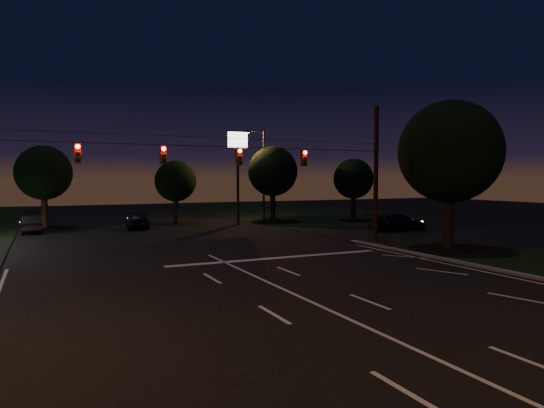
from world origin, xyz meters
TOP-DOWN VIEW (x-y plane):
  - ground at (0.00, 0.00)m, footprint 140.00×140.00m
  - cross_street_right at (20.00, 16.00)m, footprint 20.00×16.00m
  - stop_bar at (3.00, 11.50)m, footprint 12.00×0.50m
  - utility_pole_right at (12.00, 15.00)m, footprint 0.30×0.30m
  - signal_span at (-0.00, 14.96)m, footprint 24.00×0.40m
  - pole_sign_right at (8.00, 30.00)m, footprint 1.80×0.30m
  - street_light_right_far at (11.24, 32.00)m, footprint 2.20×0.35m
  - tree_right_near at (13.53, 10.17)m, footprint 6.00×6.00m
  - tree_far_b at (-7.98, 34.13)m, footprint 4.60×4.60m
  - tree_far_c at (3.02, 33.10)m, footprint 3.80×3.80m
  - tree_far_d at (12.02, 31.13)m, footprint 4.80×4.80m
  - tree_far_e at (20.02, 29.11)m, footprint 4.00×4.00m
  - car_oncoming_a at (-1.00, 30.07)m, footprint 2.07×4.39m
  - car_oncoming_b at (-9.00, 30.39)m, footprint 1.71×4.13m
  - car_cross at (17.44, 19.26)m, footprint 4.94×2.06m

SIDE VIEW (x-z plane):
  - ground at x=0.00m, z-range 0.00..0.00m
  - cross_street_right at x=20.00m, z-range -0.01..0.01m
  - utility_pole_right at x=12.00m, z-range -4.50..4.50m
  - stop_bar at x=3.00m, z-range 0.00..0.01m
  - car_oncoming_b at x=-9.00m, z-range 0.00..1.33m
  - car_cross at x=17.44m, z-range 0.00..1.43m
  - car_oncoming_a at x=-1.00m, z-range 0.00..1.45m
  - tree_far_c at x=3.02m, z-range 0.97..6.83m
  - tree_far_e at x=20.02m, z-range 1.03..7.20m
  - tree_far_b at x=-7.98m, z-range 1.12..8.10m
  - tree_far_d at x=12.02m, z-range 1.18..8.47m
  - street_light_right_far at x=11.24m, z-range 0.74..9.74m
  - signal_span at x=0.00m, z-range 4.72..6.28m
  - tree_right_near at x=13.53m, z-range 1.30..10.06m
  - pole_sign_right at x=8.00m, z-range 2.04..10.44m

